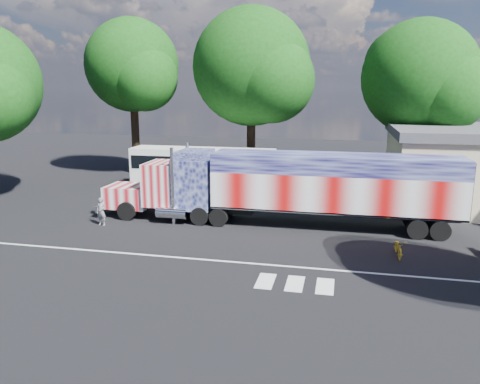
% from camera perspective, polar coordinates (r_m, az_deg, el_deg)
% --- Properties ---
extents(ground, '(100.00, 100.00, 0.00)m').
position_cam_1_polar(ground, '(24.41, -1.53, -5.86)').
color(ground, black).
extents(lane_markings, '(30.00, 2.67, 0.01)m').
position_cam_1_polar(lane_markings, '(20.60, 0.58, -9.42)').
color(lane_markings, silver).
rests_on(lane_markings, ground).
extents(semi_truck, '(20.88, 3.30, 4.45)m').
position_cam_1_polar(semi_truck, '(26.65, 5.86, 0.76)').
color(semi_truck, black).
rests_on(semi_truck, ground).
extents(coach_bus, '(11.04, 2.57, 3.21)m').
position_cam_1_polar(coach_bus, '(36.01, -4.57, 2.87)').
color(coach_bus, white).
rests_on(coach_bus, ground).
extents(woman, '(0.63, 0.45, 1.63)m').
position_cam_1_polar(woman, '(27.88, -16.55, -2.29)').
color(woman, slate).
rests_on(woman, ground).
extents(bicycle, '(0.65, 1.67, 0.86)m').
position_cam_1_polar(bicycle, '(23.19, 18.76, -6.43)').
color(bicycle, gold).
rests_on(bicycle, ground).
extents(tree_nw_a, '(8.53, 8.12, 13.73)m').
position_cam_1_polar(tree_nw_a, '(43.40, -12.88, 14.76)').
color(tree_nw_a, black).
rests_on(tree_nw_a, ground).
extents(tree_ne_a, '(8.87, 8.45, 12.70)m').
position_cam_1_polar(tree_ne_a, '(37.85, 21.28, 12.81)').
color(tree_ne_a, black).
rests_on(tree_ne_a, ground).
extents(tree_n_mid, '(9.87, 9.40, 14.05)m').
position_cam_1_polar(tree_n_mid, '(38.64, 1.62, 14.92)').
color(tree_n_mid, black).
rests_on(tree_n_mid, ground).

